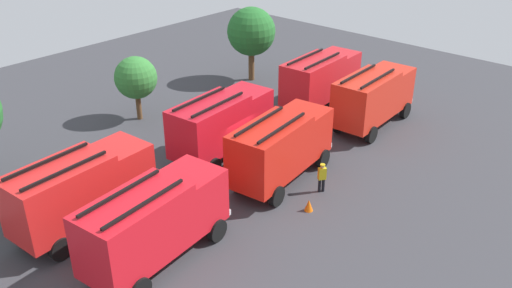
{
  "coord_description": "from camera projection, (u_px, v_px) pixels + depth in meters",
  "views": [
    {
      "loc": [
        -20.77,
        -18.49,
        15.63
      ],
      "look_at": [
        0.0,
        0.0,
        1.4
      ],
      "focal_mm": 38.31,
      "sensor_mm": 36.0,
      "label": 1
    }
  ],
  "objects": [
    {
      "name": "fire_truck_4",
      "position": [
        222.0,
        122.0,
        32.1
      ],
      "size": [
        7.38,
        3.26,
        3.88
      ],
      "rotation": [
        0.0,
        0.0,
        0.09
      ],
      "color": "red",
      "rests_on": "ground"
    },
    {
      "name": "firefighter_1",
      "position": [
        322.0,
        176.0,
        28.91
      ],
      "size": [
        0.48,
        0.44,
        1.67
      ],
      "rotation": [
        0.0,
        0.0,
        0.96
      ],
      "color": "black",
      "rests_on": "ground"
    },
    {
      "name": "tree_2",
      "position": [
        136.0,
        78.0,
        36.39
      ],
      "size": [
        2.86,
        2.86,
        4.43
      ],
      "color": "brown",
      "rests_on": "ground"
    },
    {
      "name": "fire_truck_1",
      "position": [
        281.0,
        145.0,
        29.43
      ],
      "size": [
        7.44,
        3.43,
        3.88
      ],
      "rotation": [
        0.0,
        0.0,
        0.12
      ],
      "color": "red",
      "rests_on": "ground"
    },
    {
      "name": "traffic_cone_0",
      "position": [
        309.0,
        205.0,
        27.56
      ],
      "size": [
        0.45,
        0.45,
        0.64
      ],
      "primitive_type": "cone",
      "color": "#F2600C",
      "rests_on": "ground"
    },
    {
      "name": "fire_truck_5",
      "position": [
        321.0,
        77.0,
        38.88
      ],
      "size": [
        7.34,
        3.11,
        3.88
      ],
      "rotation": [
        0.0,
        0.0,
        0.06
      ],
      "color": "red",
      "rests_on": "ground"
    },
    {
      "name": "fire_truck_3",
      "position": [
        81.0,
        188.0,
        25.57
      ],
      "size": [
        7.35,
        3.16,
        3.88
      ],
      "rotation": [
        0.0,
        0.0,
        0.07
      ],
      "color": "red",
      "rests_on": "ground"
    },
    {
      "name": "firefighter_2",
      "position": [
        252.0,
        153.0,
        31.23
      ],
      "size": [
        0.44,
        0.48,
        1.69
      ],
      "rotation": [
        0.0,
        0.0,
        0.61
      ],
      "color": "black",
      "rests_on": "ground"
    },
    {
      "name": "ground_plane",
      "position": [
        256.0,
        165.0,
        31.87
      ],
      "size": [
        56.06,
        56.06,
        0.0
      ],
      "primitive_type": "plane",
      "color": "#38383D"
    },
    {
      "name": "tree_3",
      "position": [
        251.0,
        32.0,
        42.83
      ],
      "size": [
        3.81,
        3.81,
        5.91
      ],
      "color": "brown",
      "rests_on": "ground"
    },
    {
      "name": "firefighter_0",
      "position": [
        387.0,
        80.0,
        41.51
      ],
      "size": [
        0.48,
        0.45,
        1.83
      ],
      "rotation": [
        0.0,
        0.0,
        0.87
      ],
      "color": "black",
      "rests_on": "ground"
    },
    {
      "name": "fire_truck_0",
      "position": [
        155.0,
        220.0,
        23.26
      ],
      "size": [
        7.42,
        3.38,
        3.88
      ],
      "rotation": [
        0.0,
        0.0,
        0.11
      ],
      "color": "red",
      "rests_on": "ground"
    },
    {
      "name": "fire_truck_2",
      "position": [
        374.0,
        96.0,
        35.77
      ],
      "size": [
        7.31,
        3.05,
        3.88
      ],
      "rotation": [
        0.0,
        0.0,
        0.05
      ],
      "color": "red",
      "rests_on": "ground"
    }
  ]
}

